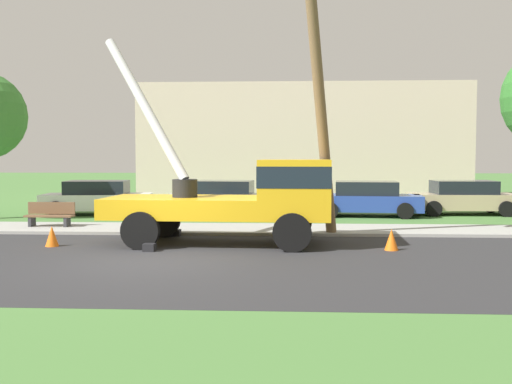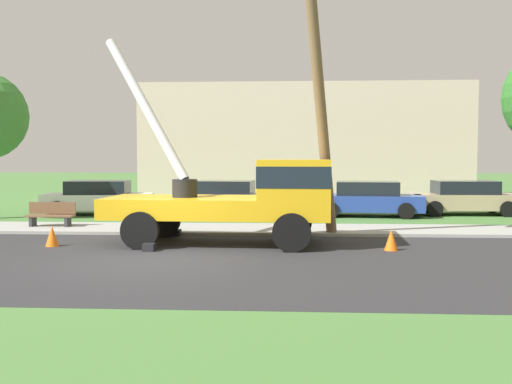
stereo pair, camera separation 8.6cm
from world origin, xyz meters
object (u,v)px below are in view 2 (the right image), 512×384
parked_sedan_tan (464,198)px  park_bench (51,215)px  parked_sedan_silver (224,198)px  leaning_utility_pole (319,84)px  utility_truck (248,194)px  traffic_cone_ahead (391,240)px  parked_sedan_blue (367,199)px  traffic_cone_behind (52,236)px  parked_sedan_white (98,198)px

parked_sedan_tan → park_bench: bearing=-159.3°
parked_sedan_silver → parked_sedan_tan: size_ratio=1.02×
park_bench → leaning_utility_pole: bearing=-12.9°
parked_sedan_silver → park_bench: size_ratio=2.83×
utility_truck → parked_sedan_tan: (8.45, 8.78, -0.70)m
parked_sedan_tan → park_bench: (-15.32, -5.78, -0.25)m
traffic_cone_ahead → utility_truck: bearing=166.8°
utility_truck → traffic_cone_ahead: 4.05m
traffic_cone_ahead → parked_sedan_blue: 8.76m
traffic_cone_behind → parked_sedan_tan: 16.70m
utility_truck → parked_sedan_blue: size_ratio=1.49×
parked_sedan_white → park_bench: (-0.01, -4.88, -0.25)m
traffic_cone_behind → parked_sedan_blue: bearing=41.8°
traffic_cone_behind → parked_sedan_tan: bearing=34.6°
parked_sedan_blue → park_bench: size_ratio=2.84×
traffic_cone_ahead → parked_sedan_silver: bearing=120.6°
parked_sedan_white → parked_sedan_tan: size_ratio=1.03×
utility_truck → parked_sedan_tan: size_ratio=1.53×
parked_sedan_white → park_bench: parked_sedan_white is taller
utility_truck → leaning_utility_pole: 3.81m
traffic_cone_behind → parked_sedan_white: parked_sedan_white is taller
parked_sedan_silver → park_bench: 7.43m
leaning_utility_pole → parked_sedan_tan: size_ratio=1.99×
leaning_utility_pole → parked_sedan_white: 11.84m
leaning_utility_pole → parked_sedan_silver: leaning_utility_pole is taller
traffic_cone_behind → parked_sedan_blue: parked_sedan_blue is taller
traffic_cone_ahead → parked_sedan_tan: size_ratio=0.13×
leaning_utility_pole → parked_sedan_blue: leaning_utility_pole is taller
parked_sedan_white → parked_sedan_blue: (11.15, -0.04, 0.00)m
leaning_utility_pole → parked_sedan_silver: size_ratio=1.95×
traffic_cone_ahead → parked_sedan_white: size_ratio=0.12×
utility_truck → park_bench: 7.55m
utility_truck → traffic_cone_behind: size_ratio=12.06×
traffic_cone_ahead → parked_sedan_silver: (-5.41, 9.15, 0.43)m
utility_truck → traffic_cone_ahead: utility_truck is taller
utility_truck → park_bench: size_ratio=4.22×
traffic_cone_ahead → parked_sedan_silver: 10.64m
utility_truck → traffic_cone_behind: utility_truck is taller
park_bench → parked_sedan_silver: bearing=45.2°
parked_sedan_blue → park_bench: (-11.15, -4.84, -0.25)m
parked_sedan_white → park_bench: bearing=-90.1°
parked_sedan_tan → park_bench: parked_sedan_tan is taller
parked_sedan_tan → leaning_utility_pole: bearing=-129.7°
parked_sedan_silver → parked_sedan_blue: bearing=-4.0°
traffic_cone_ahead → parked_sedan_tan: (4.67, 9.66, 0.43)m
leaning_utility_pole → parked_sedan_tan: 10.84m
leaning_utility_pole → park_bench: size_ratio=5.51×
parked_sedan_silver → parked_sedan_blue: (5.92, -0.42, 0.00)m
parked_sedan_blue → leaning_utility_pole: bearing=-108.7°
utility_truck → parked_sedan_blue: bearing=61.3°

